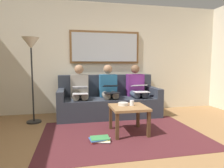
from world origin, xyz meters
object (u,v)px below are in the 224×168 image
at_px(coffee_table, 129,110).
at_px(person_left, 136,88).
at_px(couch, 108,101).
at_px(laptop_silver, 80,90).
at_px(cup, 132,103).
at_px(laptop_white, 140,88).
at_px(magazine_stack, 100,139).
at_px(laptop_black, 111,89).
at_px(standing_lamp, 31,53).
at_px(bowl, 123,104).
at_px(person_right, 80,90).
at_px(person_middle, 109,89).
at_px(framed_mirror, 105,47).

bearing_deg(coffee_table, person_left, -114.48).
bearing_deg(couch, laptop_silver, 25.72).
bearing_deg(coffee_table, laptop_silver, -50.22).
distance_m(coffee_table, cup, 0.14).
bearing_deg(laptop_white, magazine_stack, 48.10).
bearing_deg(laptop_white, couch, -25.92).
bearing_deg(magazine_stack, laptop_black, -109.06).
bearing_deg(cup, couch, -81.13).
xyz_separation_m(coffee_table, laptop_silver, (0.76, -0.91, 0.24)).
bearing_deg(magazine_stack, standing_lamp, -46.48).
height_order(laptop_silver, magazine_stack, laptop_silver).
bearing_deg(laptop_silver, coffee_table, 129.78).
height_order(couch, bowl, couch).
distance_m(person_right, standing_lamp, 1.20).
bearing_deg(bowl, laptop_silver, -50.61).
bearing_deg(bowl, person_right, -57.50).
xyz_separation_m(person_middle, laptop_black, (0.00, 0.24, 0.03)).
bearing_deg(laptop_silver, laptop_white, 179.88).
height_order(coffee_table, laptop_black, laptop_black).
bearing_deg(person_left, bowl, 60.79).
bearing_deg(cup, laptop_black, -78.11).
bearing_deg(laptop_black, framed_mirror, -90.00).
distance_m(laptop_white, magazine_stack, 1.68).
bearing_deg(laptop_white, framed_mirror, -47.53).
relative_size(magazine_stack, standing_lamp, 0.20).
relative_size(coffee_table, laptop_silver, 1.69).
relative_size(bowl, laptop_white, 0.45).
xyz_separation_m(coffee_table, bowl, (0.08, -0.08, 0.10)).
height_order(person_left, laptop_silver, person_left).
bearing_deg(framed_mirror, laptop_black, 90.00).
bearing_deg(coffee_table, magazine_stack, 26.27).
distance_m(framed_mirror, laptop_black, 1.15).
distance_m(cup, bowl, 0.15).
height_order(cup, person_right, person_right).
relative_size(person_middle, laptop_silver, 3.27).
distance_m(bowl, magazine_stack, 0.72).
distance_m(bowl, laptop_black, 0.85).
bearing_deg(person_right, person_left, 180.00).
bearing_deg(framed_mirror, person_left, 144.48).
bearing_deg(laptop_black, magazine_stack, 70.94).
height_order(person_middle, magazine_stack, person_middle).
xyz_separation_m(laptop_black, laptop_silver, (0.64, 0.00, -0.01)).
relative_size(couch, standing_lamp, 1.33).
height_order(laptop_white, magazine_stack, laptop_white).
height_order(framed_mirror, cup, framed_mirror).
distance_m(person_left, laptop_silver, 1.30).
distance_m(coffee_table, person_left, 1.28).
distance_m(coffee_table, laptop_white, 1.08).
bearing_deg(couch, person_left, 173.87).
bearing_deg(coffee_table, person_middle, -84.19).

